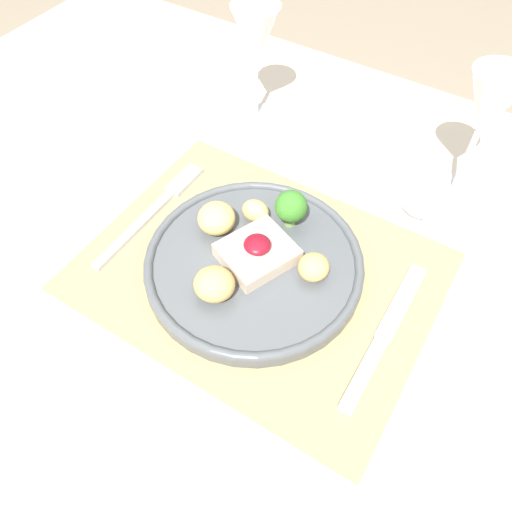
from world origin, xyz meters
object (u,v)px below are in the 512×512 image
Objects in this scene: fork at (158,206)px; wine_glass_far at (256,41)px; spoon at (404,201)px; dinner_plate at (255,257)px; wine_glass_near at (487,111)px; knife at (380,343)px.

wine_glass_far is (0.01, 0.25, 0.12)m from fork.
dinner_plate is at bearing -122.56° from spoon.
dinner_plate is 0.33m from wine_glass_near.
dinner_plate is 0.23m from spoon.
fork is 0.44m from wine_glass_near.
dinner_plate is at bearing -4.23° from fork.
wine_glass_far reaches higher than knife.
dinner_plate is 0.18m from knife.
wine_glass_near is (0.33, 0.25, 0.13)m from fork.
spoon is at bearing 105.93° from knife.
dinner_plate is at bearing -123.15° from wine_glass_near.
wine_glass_far is (-0.33, -0.00, -0.01)m from wine_glass_near.
dinner_plate is 1.43× the size of wine_glass_near.
fork is at bearing 175.47° from knife.
wine_glass_near reaches higher than fork.
wine_glass_far reaches higher than dinner_plate.
wine_glass_far is at bearing 166.64° from spoon.
dinner_plate is at bearing -58.11° from wine_glass_far.
fork is 0.34m from spoon.
knife is (0.18, -0.02, -0.01)m from dinner_plate.
fork is at bearing -143.45° from wine_glass_near.
wine_glass_far is at bearing 141.37° from knife.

